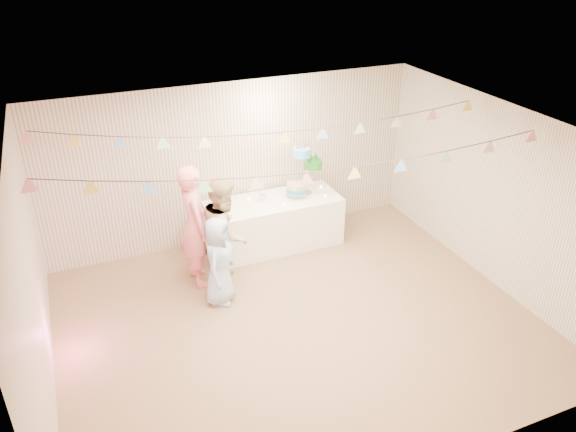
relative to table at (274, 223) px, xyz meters
name	(u,v)px	position (x,y,z in m)	size (l,w,h in m)	color
floor	(298,322)	(-0.45, -2.00, -0.40)	(6.00, 6.00, 0.00)	#806145
ceiling	(299,134)	(-0.45, -2.00, 2.20)	(6.00, 6.00, 0.00)	silver
back_wall	(234,164)	(-0.45, 0.50, 0.90)	(6.00, 6.00, 0.00)	silver
front_wall	(418,372)	(-0.45, -4.50, 0.90)	(6.00, 6.00, 0.00)	silver
left_wall	(31,293)	(-3.45, -2.00, 0.90)	(5.00, 5.00, 0.00)	silver
right_wall	(495,195)	(2.55, -2.00, 0.90)	(5.00, 5.00, 0.00)	silver
table	(274,223)	(0.00, 0.00, 0.00)	(2.12, 0.85, 0.79)	white
cake_stand	(304,173)	(0.55, 0.05, 0.76)	(0.73, 0.43, 0.82)	silver
cake_bottom	(297,194)	(0.40, -0.01, 0.44)	(0.31, 0.31, 0.15)	#298BC0
cake_middle	(312,172)	(0.73, 0.14, 0.71)	(0.27, 0.27, 0.22)	#1E811C
cake_top_tier	(302,161)	(0.49, 0.02, 0.98)	(0.25, 0.25, 0.19)	#4FBFF9
platter	(243,210)	(-0.52, -0.05, 0.36)	(0.37, 0.37, 0.02)	white
posy	(263,198)	(-0.15, 0.05, 0.44)	(0.15, 0.15, 0.17)	white
person_adult_a	(195,226)	(-1.39, -0.53, 0.51)	(0.66, 0.43, 1.82)	pink
person_adult_b	(225,232)	(-1.01, -0.75, 0.43)	(0.80, 0.63, 1.65)	tan
person_child	(219,261)	(-1.23, -1.13, 0.24)	(0.62, 0.41, 1.28)	#9CB9DD
bunting_back	(265,126)	(-0.45, -0.90, 1.95)	(5.60, 1.10, 0.40)	pink
bunting_front	(307,164)	(-0.45, -2.20, 1.92)	(5.60, 0.90, 0.36)	#72A5E5
tealight_0	(227,213)	(-0.80, -0.15, 0.41)	(0.04, 0.04, 0.03)	#FFD88C
tealight_1	(248,199)	(-0.35, 0.18, 0.41)	(0.04, 0.04, 0.03)	#FFD88C
tealight_2	(285,204)	(0.10, -0.22, 0.41)	(0.04, 0.04, 0.03)	#FFD88C
tealight_3	(288,190)	(0.35, 0.22, 0.41)	(0.04, 0.04, 0.03)	#FFD88C
tealight_4	(325,195)	(0.82, -0.18, 0.41)	(0.04, 0.04, 0.03)	#FFD88C
tealight_5	(321,187)	(0.90, 0.15, 0.41)	(0.04, 0.04, 0.03)	#FFD88C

